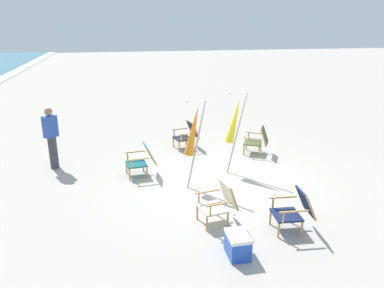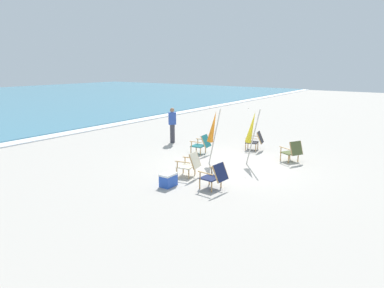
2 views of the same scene
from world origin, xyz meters
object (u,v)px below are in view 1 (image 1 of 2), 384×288
Objects in this scene: beach_chair_front_right at (142,159)px; cooler_box at (238,245)px; person_near_chairs at (52,138)px; beach_chair_back_left at (295,209)px; umbrella_furled_orange at (194,131)px; beach_chair_far_center at (187,134)px; beach_chair_back_right at (220,202)px; umbrella_furled_yellow at (235,121)px; beach_chair_front_left at (258,140)px.

cooler_box is (-3.74, -1.30, -0.23)m from beach_chair_front_right.
cooler_box is at bearing -142.62° from person_near_chairs.
umbrella_furled_orange reaches higher than beach_chair_back_left.
beach_chair_front_right is 0.97× the size of beach_chair_far_center.
umbrella_furled_orange is (2.22, 1.46, 0.94)m from beach_chair_back_left.
beach_chair_far_center is at bearing -2.54° from beach_chair_back_right.
beach_chair_front_right is at bearing 39.15° from beach_chair_back_left.
beach_chair_far_center reaches higher than beach_chair_front_right.
umbrella_furled_orange is at bearing 6.07° from beach_chair_back_right.
umbrella_furled_yellow reaches higher than beach_chair_front_right.
beach_chair_front_right is 1.74m from umbrella_furled_orange.
umbrella_furled_yellow is at bearing -104.54° from person_near_chairs.
umbrella_furled_yellow reaches higher than beach_chair_far_center.
umbrella_furled_yellow is (2.92, 0.29, 0.94)m from beach_chair_back_left.
beach_chair_far_center is 3.00m from umbrella_furled_orange.
beach_chair_front_right is at bearing 141.56° from beach_chair_far_center.
beach_chair_front_right is 3.54m from beach_chair_front_left.
beach_chair_front_left is at bearing -89.78° from person_near_chairs.
beach_chair_back_right is at bearing -173.93° from umbrella_furled_orange.
beach_chair_back_left is 1.41m from cooler_box.
person_near_chairs is at bearing 67.60° from beach_chair_front_right.
beach_chair_back_right is 0.39× the size of umbrella_furled_orange.
umbrella_furled_orange is 3.90m from person_near_chairs.
beach_chair_back_left is at bearing -130.26° from person_near_chairs.
umbrella_furled_yellow is (0.70, -1.18, -0.00)m from umbrella_furled_orange.
umbrella_furled_orange is at bearing -130.34° from beach_chair_front_right.
umbrella_furled_yellow is 1.28× the size of person_near_chairs.
beach_chair_back_left is 0.38× the size of umbrella_furled_orange.
beach_chair_front_left is at bearing -115.74° from beach_chair_far_center.
beach_chair_front_left reaches higher than beach_chair_back_right.
cooler_box is (-0.57, 1.28, -0.23)m from beach_chair_back_left.
beach_chair_back_right is 2.92m from beach_chair_front_right.
umbrella_furled_yellow is (2.37, -1.00, 0.93)m from beach_chair_back_right.
beach_chair_back_right is 2.73m from umbrella_furled_yellow.
beach_chair_far_center is at bearing 64.26° from beach_chair_front_left.
beach_chair_back_right is at bearing -153.68° from beach_chair_front_right.
umbrella_furled_yellow is 3.81m from cooler_box.
umbrella_furled_orange is at bearing 172.41° from beach_chair_far_center.
umbrella_furled_orange reaches higher than umbrella_furled_yellow.
beach_chair_front_left is 5.69m from person_near_chairs.
umbrella_furled_yellow is (-1.20, 1.12, 0.93)m from beach_chair_front_left.
beach_chair_back_left is 0.97× the size of beach_chair_far_center.
beach_chair_front_left is at bearing -24.21° from cooler_box.
beach_chair_back_left is at bearing -174.38° from umbrella_furled_yellow.
beach_chair_front_left is 2.13m from beach_chair_far_center.
umbrella_furled_orange is at bearing 3.85° from cooler_box.
umbrella_furled_yellow is at bearing -96.19° from beach_chair_front_right.
umbrella_furled_yellow is at bearing -22.90° from beach_chair_back_right.
umbrella_furled_yellow reaches higher than beach_chair_front_left.
beach_chair_front_right is at bearing -112.40° from person_near_chairs.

